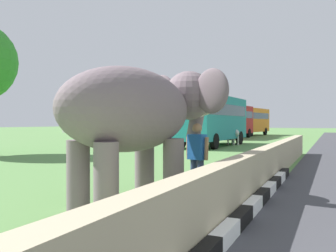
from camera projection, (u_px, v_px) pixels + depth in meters
barrier_parapet at (225, 192)px, 5.76m from camera, size 28.00×0.36×1.00m
elephant at (142, 112)px, 7.10m from camera, size 4.08×3.00×2.90m
person_handler at (197, 155)px, 7.92m from camera, size 0.34×0.63×1.66m
bus_teal at (213, 117)px, 24.45m from camera, size 8.70×2.86×3.50m
bus_red at (230, 119)px, 36.38m from camera, size 8.56×3.08×3.50m
bus_orange at (250, 119)px, 44.31m from camera, size 9.28×3.56×3.50m
cow_near at (197, 133)px, 26.69m from camera, size 0.82×1.92×1.23m
cow_mid at (233, 133)px, 25.78m from camera, size 1.65×1.61×1.23m
hill_east at (145, 131)px, 67.15m from camera, size 34.86×27.89×13.21m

